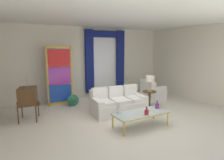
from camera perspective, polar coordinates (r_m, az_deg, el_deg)
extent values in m
plane|color=silver|center=(6.15, 4.06, -10.93)|extent=(16.00, 16.00, 0.00)
cube|color=silver|center=(8.52, -7.16, 5.09)|extent=(8.00, 0.12, 3.00)
cube|color=silver|center=(8.74, 22.53, 4.55)|extent=(0.12, 7.00, 3.00)
cube|color=white|center=(6.51, 0.36, 17.23)|extent=(8.00, 7.60, 0.04)
cube|color=white|center=(8.76, -2.22, 5.61)|extent=(1.10, 0.02, 2.50)
cylinder|color=gold|center=(8.70, -2.03, 14.22)|extent=(2.00, 0.04, 0.04)
cube|color=navy|center=(8.35, -6.65, 5.36)|extent=(0.36, 0.12, 2.70)
cube|color=navy|center=(9.05, 2.45, 5.73)|extent=(0.36, 0.12, 2.70)
cube|color=navy|center=(8.67, -1.96, 13.31)|extent=(1.80, 0.10, 0.28)
cube|color=white|center=(6.49, 2.01, -8.03)|extent=(1.80, 1.02, 0.38)
cube|color=white|center=(6.75, 0.58, -5.56)|extent=(1.75, 0.32, 0.78)
cube|color=white|center=(6.84, 7.88, -6.41)|extent=(0.26, 0.87, 0.56)
cube|color=white|center=(6.17, -4.52, -8.14)|extent=(0.26, 0.87, 0.56)
cube|color=white|center=(6.66, 6.69, -5.41)|extent=(0.58, 0.77, 0.12)
cube|color=white|center=(6.87, 5.32, -3.02)|extent=(0.52, 0.17, 0.40)
cube|color=white|center=(6.38, 2.23, -6.01)|extent=(0.58, 0.77, 0.12)
cube|color=white|center=(6.60, 0.96, -3.50)|extent=(0.52, 0.17, 0.40)
cube|color=white|center=(6.14, -2.62, -6.62)|extent=(0.58, 0.77, 0.12)
cube|color=white|center=(6.38, -3.74, -3.99)|extent=(0.52, 0.17, 0.40)
cube|color=silver|center=(5.39, 8.46, -9.50)|extent=(1.51, 0.65, 0.02)
cube|color=gold|center=(5.63, 6.55, -8.85)|extent=(1.51, 0.04, 0.03)
cube|color=gold|center=(5.18, 10.53, -10.62)|extent=(1.51, 0.04, 0.03)
cube|color=gold|center=(5.01, 1.63, -11.15)|extent=(0.04, 0.65, 0.03)
cube|color=gold|center=(5.85, 14.24, -8.35)|extent=(0.04, 0.65, 0.03)
cylinder|color=gold|center=(5.32, 0.21, -12.09)|extent=(0.04, 0.04, 0.38)
cylinder|color=gold|center=(6.10, 12.18, -9.42)|extent=(0.04, 0.04, 0.38)
cylinder|color=gold|center=(4.87, 3.58, -14.23)|extent=(0.04, 0.04, 0.38)
cylinder|color=gold|center=(5.71, 15.99, -10.91)|extent=(0.04, 0.04, 0.38)
cylinder|color=silver|center=(5.23, 2.00, -8.66)|extent=(0.08, 0.08, 0.22)
cylinder|color=silver|center=(5.18, 2.01, -7.21)|extent=(0.03, 0.03, 0.06)
sphere|color=silver|center=(5.17, 2.01, -6.69)|extent=(0.04, 0.04, 0.04)
cylinder|color=maroon|center=(5.24, 10.10, -9.30)|extent=(0.11, 0.11, 0.12)
cylinder|color=maroon|center=(5.22, 10.12, -8.41)|extent=(0.04, 0.04, 0.05)
sphere|color=maroon|center=(5.20, 10.14, -7.92)|extent=(0.05, 0.05, 0.05)
cylinder|color=#753384|center=(5.81, 13.07, -7.43)|extent=(0.12, 0.12, 0.13)
cylinder|color=#753384|center=(5.79, 13.10, -6.56)|extent=(0.04, 0.04, 0.05)
sphere|color=#753384|center=(5.78, 13.12, -6.11)|extent=(0.05, 0.05, 0.05)
cube|color=brown|center=(6.30, -23.36, -6.44)|extent=(0.62, 0.54, 0.03)
cylinder|color=brown|center=(6.15, -25.85, -9.43)|extent=(0.04, 0.04, 0.50)
cylinder|color=brown|center=(6.68, -24.90, -7.90)|extent=(0.04, 0.04, 0.50)
cylinder|color=brown|center=(6.07, -21.36, -9.37)|extent=(0.04, 0.04, 0.50)
cylinder|color=brown|center=(6.60, -20.77, -7.82)|extent=(0.04, 0.04, 0.50)
cube|color=brown|center=(6.24, -23.52, -4.19)|extent=(0.61, 0.66, 0.48)
cube|color=black|center=(6.28, -25.65, -4.07)|extent=(0.11, 0.38, 0.30)
cylinder|color=gold|center=(6.24, -25.68, -5.91)|extent=(0.02, 0.04, 0.04)
cylinder|color=gold|center=(6.40, -25.40, -5.54)|extent=(0.02, 0.04, 0.04)
cylinder|color=silver|center=(6.16, -23.78, -0.38)|extent=(0.04, 0.13, 0.34)
cylinder|color=silver|center=(6.16, -23.78, -0.38)|extent=(0.04, 0.13, 0.34)
cube|color=white|center=(8.44, 11.99, -4.03)|extent=(0.83, 0.83, 0.40)
cube|color=white|center=(8.38, 12.05, -2.37)|extent=(0.72, 0.72, 0.10)
cube|color=white|center=(8.20, 10.29, -2.93)|extent=(0.23, 0.81, 0.80)
cube|color=white|center=(8.66, 10.69, -3.02)|extent=(0.74, 0.21, 0.58)
cube|color=white|center=(8.18, 13.41, -3.87)|extent=(0.74, 0.21, 0.58)
cube|color=gold|center=(7.40, -18.44, 0.89)|extent=(0.05, 0.05, 2.20)
cube|color=gold|center=(7.61, -11.77, 1.41)|extent=(0.05, 0.05, 2.20)
cube|color=gold|center=(7.42, -15.42, 9.36)|extent=(0.90, 0.05, 0.06)
cube|color=gold|center=(7.71, -14.72, -6.58)|extent=(0.90, 0.05, 0.10)
cube|color=#1E47B7|center=(7.61, -14.84, -3.81)|extent=(0.82, 0.02, 0.64)
cube|color=purple|center=(7.49, -15.06, 1.16)|extent=(0.82, 0.02, 0.64)
cube|color=red|center=(7.43, -15.28, 6.25)|extent=(0.82, 0.02, 0.64)
cylinder|color=beige|center=(7.49, -11.37, -7.08)|extent=(0.16, 0.16, 0.06)
ellipsoid|color=#1B45A5|center=(7.46, -11.40, -6.27)|extent=(0.18, 0.32, 0.20)
sphere|color=#1B45A5|center=(7.57, -11.75, -5.20)|extent=(0.09, 0.09, 0.09)
cone|color=gold|center=(7.62, -11.89, -5.10)|extent=(0.02, 0.04, 0.02)
cone|color=#2C7551|center=(7.27, -10.99, -5.86)|extent=(0.44, 0.40, 0.50)
cylinder|color=brown|center=(7.13, 10.98, -3.36)|extent=(0.48, 0.48, 0.03)
cylinder|color=brown|center=(7.20, 10.91, -5.61)|extent=(0.08, 0.08, 0.55)
cylinder|color=brown|center=(7.27, 10.84, -7.70)|extent=(0.36, 0.36, 0.03)
cylinder|color=#B29338|center=(7.12, 10.99, -3.08)|extent=(0.18, 0.18, 0.04)
cylinder|color=#B29338|center=(7.08, 11.04, -1.50)|extent=(0.03, 0.03, 0.36)
cylinder|color=silver|center=(7.04, 11.10, 0.42)|extent=(0.32, 0.32, 0.22)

